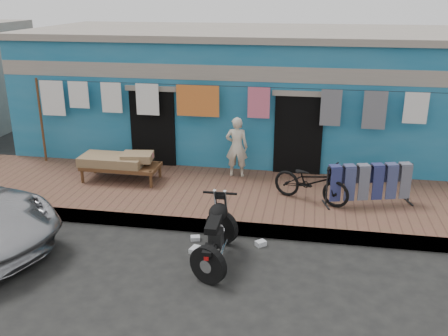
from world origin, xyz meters
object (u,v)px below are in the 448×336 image
seated_person (237,147)px  jeans_rack (369,184)px  bicycle (311,177)px  charpoy (121,167)px  motorcycle (215,233)px

seated_person → jeans_rack: seated_person is taller
seated_person → bicycle: size_ratio=0.87×
seated_person → bicycle: bearing=143.2°
jeans_rack → bicycle: bearing=-176.9°
seated_person → charpoy: seated_person is taller
bicycle → charpoy: (-4.25, 0.48, -0.21)m
seated_person → jeans_rack: 3.09m
jeans_rack → seated_person: bearing=158.2°
seated_person → motorcycle: size_ratio=0.84×
motorcycle → jeans_rack: bearing=40.4°
seated_person → motorcycle: bearing=91.3°
charpoy → motorcycle: bearing=-45.6°
motorcycle → jeans_rack: size_ratio=0.91×
bicycle → charpoy: bicycle is taller
bicycle → motorcycle: (-1.53, -2.30, -0.23)m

